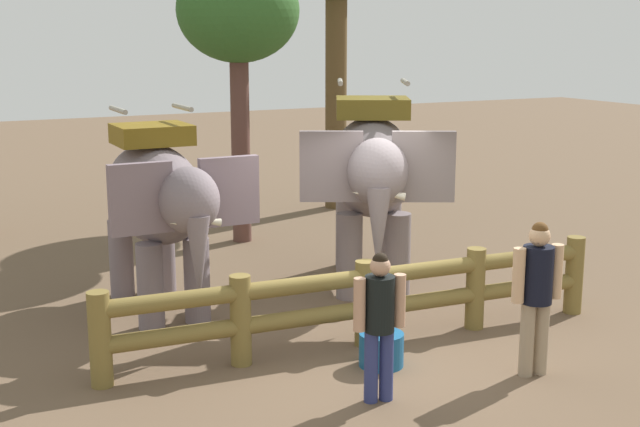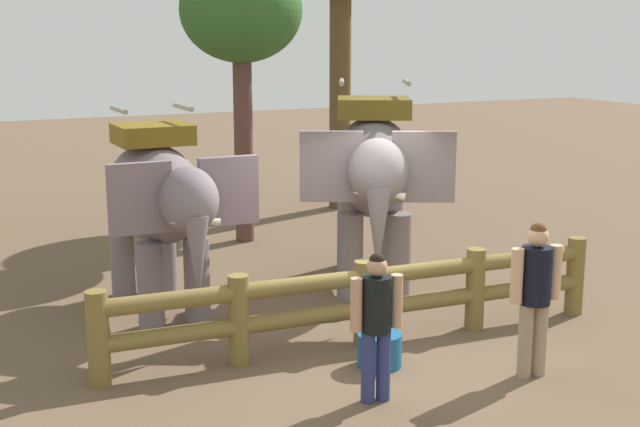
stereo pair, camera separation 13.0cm
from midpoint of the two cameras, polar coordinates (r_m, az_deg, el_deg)
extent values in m
plane|color=brown|center=(10.31, 3.18, -9.11)|extent=(60.00, 60.00, 0.00)
cylinder|color=olive|center=(9.44, -14.85, -8.13)|extent=(0.24, 0.24, 1.05)
cylinder|color=olive|center=(9.76, -5.70, -7.11)|extent=(0.24, 0.24, 1.05)
cylinder|color=olive|center=(10.30, 2.65, -6.02)|extent=(0.24, 0.24, 1.05)
cylinder|color=olive|center=(11.04, 9.99, -4.95)|extent=(0.24, 0.24, 1.05)
cylinder|color=olive|center=(11.93, 16.30, -3.96)|extent=(0.24, 0.24, 1.05)
cylinder|color=olive|center=(10.32, 2.64, -6.42)|extent=(6.24, 0.58, 0.20)
cylinder|color=olive|center=(10.20, 2.66, -4.28)|extent=(6.24, 0.58, 0.20)
cylinder|color=slate|center=(11.23, -8.54, -4.42)|extent=(0.34, 0.34, 1.12)
cylinder|color=slate|center=(11.06, -11.58, -4.78)|extent=(0.34, 0.34, 1.12)
cylinder|color=slate|center=(12.62, -10.70, -2.65)|extent=(0.34, 0.34, 1.12)
cylinder|color=slate|center=(12.48, -13.42, -2.94)|extent=(0.34, 0.34, 1.12)
ellipsoid|color=slate|center=(11.60, -11.32, 1.36)|extent=(1.12, 2.52, 1.31)
ellipsoid|color=slate|center=(10.17, -9.10, 0.88)|extent=(0.72, 0.84, 0.80)
cube|color=slate|center=(10.43, -6.44, 1.50)|extent=(0.75, 0.11, 0.84)
cube|color=slate|center=(10.11, -12.23, 0.97)|extent=(0.75, 0.11, 0.84)
cone|color=slate|center=(10.04, -8.47, -2.99)|extent=(0.30, 0.30, 1.03)
cone|color=beige|center=(10.06, -7.90, -0.54)|extent=(0.34, 0.09, 0.14)
cone|color=beige|center=(9.97, -9.49, -0.70)|extent=(0.34, 0.09, 0.14)
cube|color=brown|center=(11.49, -11.48, 5.21)|extent=(0.95, 0.84, 0.26)
cylinder|color=#A59E8C|center=(11.57, -9.49, 7.00)|extent=(0.07, 0.76, 0.07)
cylinder|color=#A59E8C|center=(11.35, -13.65, 6.73)|extent=(0.07, 0.76, 0.07)
cylinder|color=slate|center=(12.10, 4.87, -2.84)|extent=(0.37, 0.37, 1.23)
cylinder|color=slate|center=(12.07, 1.66, -2.84)|extent=(0.37, 0.37, 1.23)
cylinder|color=slate|center=(13.71, 4.39, -1.06)|extent=(0.37, 0.37, 1.23)
cylinder|color=slate|center=(13.69, 1.56, -1.05)|extent=(0.37, 0.37, 1.23)
ellipsoid|color=slate|center=(12.66, 3.17, 3.18)|extent=(2.37, 3.03, 1.44)
ellipsoid|color=slate|center=(11.01, 3.53, 2.79)|extent=(1.12, 1.18, 0.88)
cube|color=slate|center=(11.16, 6.58, 3.13)|extent=(0.79, 0.49, 0.92)
cube|color=slate|center=(11.11, 0.42, 3.16)|extent=(0.79, 0.49, 0.92)
cone|color=slate|center=(10.83, 3.56, -1.15)|extent=(0.33, 0.33, 1.13)
cone|color=beige|center=(10.84, 4.43, 1.27)|extent=(0.38, 0.26, 0.16)
cone|color=beige|center=(10.82, 2.72, 1.27)|extent=(0.38, 0.26, 0.16)
cube|color=brown|center=(12.56, 3.22, 7.07)|extent=(1.35, 1.30, 0.29)
cylinder|color=#A59E8C|center=(12.56, 5.41, 8.73)|extent=(0.45, 0.77, 0.07)
cylinder|color=#A59E8C|center=(12.52, 1.06, 8.77)|extent=(0.45, 0.77, 0.07)
cylinder|color=navy|center=(8.89, 4.03, -10.06)|extent=(0.14, 0.14, 0.75)
cylinder|color=navy|center=(8.83, 3.00, -10.20)|extent=(0.14, 0.14, 0.75)
cylinder|color=black|center=(8.63, 3.57, -6.04)|extent=(0.35, 0.35, 0.58)
cylinder|color=tan|center=(8.70, 4.91, -5.80)|extent=(0.12, 0.12, 0.55)
cylinder|color=tan|center=(8.55, 2.22, -6.10)|extent=(0.12, 0.12, 0.55)
sphere|color=tan|center=(8.52, 3.61, -3.53)|extent=(0.21, 0.21, 0.21)
sphere|color=black|center=(8.50, 3.61, -3.16)|extent=(0.16, 0.16, 0.16)
cylinder|color=tan|center=(9.79, 14.18, -8.05)|extent=(0.16, 0.16, 0.83)
cylinder|color=tan|center=(9.69, 13.26, -8.21)|extent=(0.16, 0.16, 0.83)
cylinder|color=black|center=(9.52, 13.94, -3.99)|extent=(0.37, 0.37, 0.63)
cylinder|color=#D9AA7E|center=(9.65, 15.13, -3.75)|extent=(0.13, 0.13, 0.60)
cylinder|color=#D9AA7E|center=(9.39, 12.73, -4.05)|extent=(0.13, 0.13, 0.60)
sphere|color=#D9AA7E|center=(9.41, 14.07, -1.46)|extent=(0.23, 0.23, 0.23)
sphere|color=#593819|center=(9.40, 14.09, -1.09)|extent=(0.18, 0.18, 0.18)
cylinder|color=brown|center=(15.26, -5.57, 4.58)|extent=(0.33, 0.33, 3.50)
ellipsoid|color=#305F26|center=(15.14, -5.75, 13.37)|extent=(2.12, 2.12, 1.80)
cylinder|color=brown|center=(18.13, 0.87, 7.75)|extent=(0.45, 0.45, 4.72)
cylinder|color=#19598C|center=(9.81, 3.73, -9.04)|extent=(0.51, 0.51, 0.38)
camera|label=1|loc=(0.06, -90.34, -0.07)|focal=47.94mm
camera|label=2|loc=(0.06, 89.66, 0.07)|focal=47.94mm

